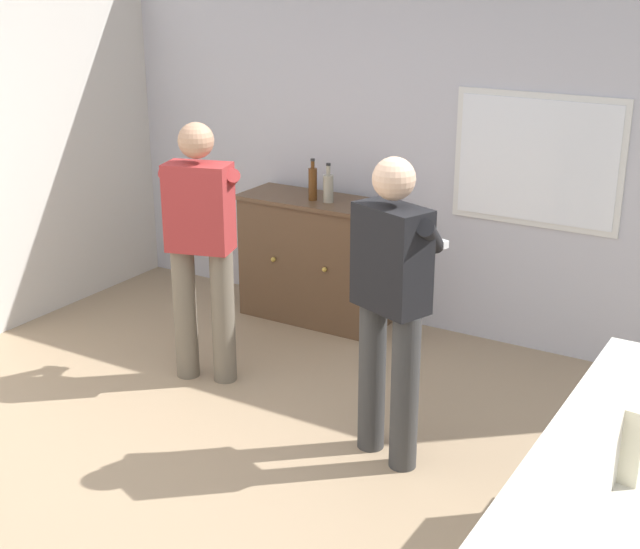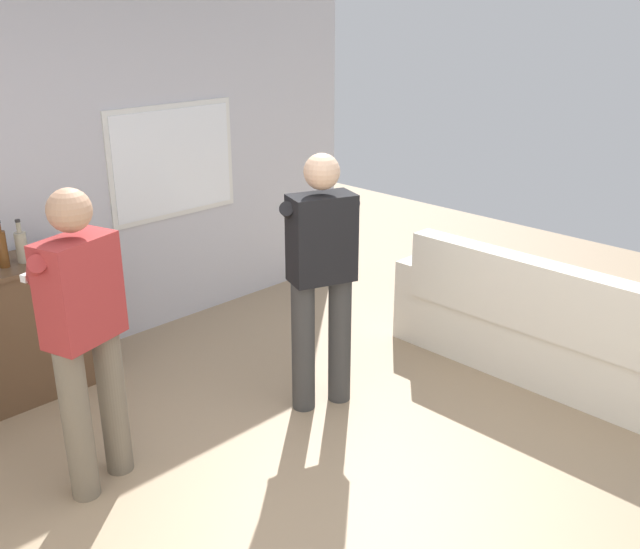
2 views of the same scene
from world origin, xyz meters
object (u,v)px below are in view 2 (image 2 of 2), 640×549
object	(u,v)px
bottle_liquor_amber	(21,246)
person_standing_right	(321,271)
sideboard_cabinet	(12,332)
bottle_wine_green	(2,248)
person_standing_left	(83,329)
couch	(547,334)

from	to	relation	value
bottle_liquor_amber	person_standing_right	xyz separation A→B (m)	(1.25, -1.46, -0.11)
sideboard_cabinet	bottle_wine_green	size ratio (longest dim) A/B	3.73
person_standing_left	person_standing_right	world-z (taller)	same
person_standing_right	sideboard_cabinet	bearing A→B (deg)	132.64
couch	sideboard_cabinet	size ratio (longest dim) A/B	2.08
sideboard_cabinet	person_standing_right	xyz separation A→B (m)	(1.38, -1.50, 0.46)
bottle_wine_green	person_standing_left	world-z (taller)	person_standing_left
bottle_wine_green	person_standing_right	xyz separation A→B (m)	(1.37, -1.45, -0.13)
bottle_liquor_amber	couch	bearing A→B (deg)	-42.25
person_standing_left	couch	bearing A→B (deg)	-22.45
couch	bottle_liquor_amber	distance (m)	3.57
couch	sideboard_cabinet	xyz separation A→B (m)	(-2.72, 2.39, 0.13)
person_standing_left	bottle_wine_green	bearing A→B (deg)	85.48
bottle_liquor_amber	bottle_wine_green	bearing A→B (deg)	-175.91
sideboard_cabinet	bottle_liquor_amber	size ratio (longest dim) A/B	4.01
sideboard_cabinet	person_standing_right	bearing A→B (deg)	-47.36
bottle_wine_green	bottle_liquor_amber	xyz separation A→B (m)	(0.12, 0.01, -0.02)
person_standing_right	couch	bearing A→B (deg)	-33.54
sideboard_cabinet	person_standing_right	distance (m)	2.09
bottle_wine_green	person_standing_left	size ratio (longest dim) A/B	0.18
sideboard_cabinet	bottle_liquor_amber	world-z (taller)	bottle_liquor_amber
sideboard_cabinet	person_standing_left	xyz separation A→B (m)	(-0.08, -1.23, 0.46)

